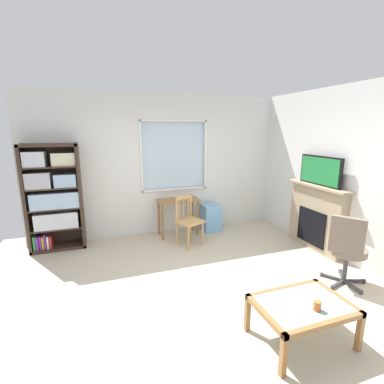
{
  "coord_description": "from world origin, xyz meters",
  "views": [
    {
      "loc": [
        -1.2,
        -3.05,
        2.07
      ],
      "look_at": [
        0.21,
        0.99,
        1.1
      ],
      "focal_mm": 26.05,
      "sensor_mm": 36.0,
      "label": 1
    }
  ],
  "objects": [
    {
      "name": "bookshelf",
      "position": [
        -1.92,
        2.11,
        0.95
      ],
      "size": [
        0.9,
        0.38,
        1.84
      ],
      "color": "#38281E",
      "rests_on": "ground"
    },
    {
      "name": "plastic_drawer_unit",
      "position": [
        0.99,
        2.05,
        0.27
      ],
      "size": [
        0.35,
        0.4,
        0.55
      ],
      "primitive_type": "cube",
      "color": "#72ADDB",
      "rests_on": "ground"
    },
    {
      "name": "wooden_chair",
      "position": [
        0.31,
        1.49,
        0.46
      ],
      "size": [
        0.54,
        0.53,
        0.9
      ],
      "color": "tan",
      "rests_on": "ground"
    },
    {
      "name": "wall_right",
      "position": [
        2.53,
        0.0,
        1.37
      ],
      "size": [
        0.12,
        4.91,
        2.74
      ],
      "primitive_type": "cube",
      "color": "silver",
      "rests_on": "ground"
    },
    {
      "name": "coffee_table",
      "position": [
        0.61,
        -1.14,
        0.36
      ],
      "size": [
        0.91,
        0.64,
        0.42
      ],
      "color": "#8C9E99",
      "rests_on": "ground"
    },
    {
      "name": "ground",
      "position": [
        0.0,
        0.0,
        -0.01
      ],
      "size": [
        5.94,
        5.71,
        0.02
      ],
      "primitive_type": "cube",
      "color": "beige"
    },
    {
      "name": "wall_back_with_window",
      "position": [
        -0.03,
        2.35,
        1.35
      ],
      "size": [
        4.94,
        0.15,
        2.74
      ],
      "color": "silver",
      "rests_on": "ground"
    },
    {
      "name": "desk_under_window",
      "position": [
        0.27,
        2.0,
        0.59
      ],
      "size": [
        0.81,
        0.41,
        0.74
      ],
      "color": "olive",
      "rests_on": "ground"
    },
    {
      "name": "tv",
      "position": [
        2.36,
        0.61,
        1.39
      ],
      "size": [
        0.06,
        0.87,
        0.49
      ],
      "color": "black",
      "rests_on": "fireplace"
    },
    {
      "name": "fireplace",
      "position": [
        2.37,
        0.61,
        0.58
      ],
      "size": [
        0.26,
        1.24,
        1.15
      ],
      "color": "tan",
      "rests_on": "ground"
    },
    {
      "name": "sippy_cup",
      "position": [
        0.66,
        -1.27,
        0.46
      ],
      "size": [
        0.07,
        0.07,
        0.09
      ],
      "primitive_type": "cylinder",
      "color": "orange",
      "rests_on": "coffee_table"
    },
    {
      "name": "office_chair",
      "position": [
        1.85,
        -0.51,
        0.55
      ],
      "size": [
        0.61,
        0.57,
        1.0
      ],
      "color": "#7A6B5B",
      "rests_on": "ground"
    }
  ]
}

